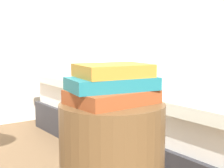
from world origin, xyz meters
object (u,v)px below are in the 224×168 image
at_px(book_rust, 113,96).
at_px(book_teal, 112,84).
at_px(bed, 183,108).
at_px(book_ochre, 113,70).

bearing_deg(book_rust, book_teal, -139.73).
height_order(book_rust, book_teal, book_teal).
bearing_deg(bed, book_teal, -148.42).
xyz_separation_m(book_rust, book_teal, (-0.01, -0.00, 0.04)).
bearing_deg(book_ochre, bed, 40.85).
distance_m(book_teal, book_ochre, 0.05).
distance_m(bed, book_teal, 1.47).
distance_m(bed, book_ochre, 1.46).
distance_m(book_rust, book_teal, 0.04).
bearing_deg(book_teal, book_ochre, 56.78).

